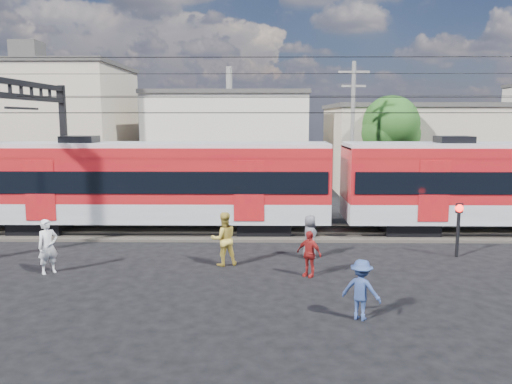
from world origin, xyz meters
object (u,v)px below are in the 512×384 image
pedestrian_c (361,290)px  crossing_signal (459,220)px  commuter_train (156,182)px  pedestrian_a (48,246)px

pedestrian_c → crossing_signal: size_ratio=0.78×
commuter_train → pedestrian_a: bearing=-112.4°
crossing_signal → commuter_train: bearing=162.9°
crossing_signal → pedestrian_c: bearing=-128.7°
pedestrian_a → crossing_signal: size_ratio=0.90×
pedestrian_c → crossing_signal: bearing=-100.6°
commuter_train → crossing_signal: 12.90m
pedestrian_c → crossing_signal: (4.85, 6.06, 0.64)m
pedestrian_c → crossing_signal: 7.79m
commuter_train → pedestrian_c: bearing=-52.9°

